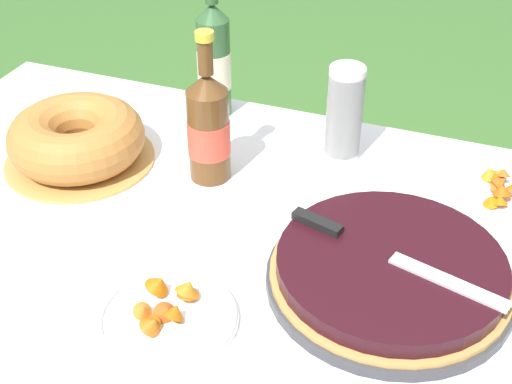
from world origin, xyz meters
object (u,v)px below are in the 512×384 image
at_px(cider_bottle_amber, 208,127).
at_px(snack_plate_left, 499,190).
at_px(serving_knife, 376,249).
at_px(snack_plate_near, 168,315).
at_px(bundt_cake, 77,139).
at_px(berry_tart, 390,273).
at_px(cider_bottle_green, 214,60).
at_px(cup_stack, 344,114).

distance_m(cider_bottle_amber, snack_plate_left, 0.56).
xyz_separation_m(serving_knife, cider_bottle_amber, (-0.37, 0.18, 0.05)).
bearing_deg(serving_knife, snack_plate_near, -127.04).
height_order(bundt_cake, snack_plate_left, bundt_cake).
xyz_separation_m(berry_tart, snack_plate_left, (0.14, 0.32, -0.02)).
relative_size(serving_knife, cider_bottle_green, 1.08).
bearing_deg(snack_plate_near, cup_stack, 77.15).
height_order(serving_knife, cider_bottle_amber, cider_bottle_amber).
xyz_separation_m(bundt_cake, cider_bottle_amber, (0.27, 0.05, 0.06)).
xyz_separation_m(bundt_cake, cider_bottle_green, (0.18, 0.29, 0.08)).
height_order(berry_tart, snack_plate_near, berry_tart).
bearing_deg(berry_tart, cider_bottle_green, 138.81).
relative_size(berry_tart, cup_stack, 1.97).
bearing_deg(cup_stack, cider_bottle_amber, -144.17).
xyz_separation_m(serving_knife, snack_plate_left, (0.17, 0.31, -0.05)).
bearing_deg(snack_plate_left, cider_bottle_amber, -166.33).
xyz_separation_m(cup_stack, cider_bottle_amber, (-0.22, -0.16, 0.01)).
xyz_separation_m(serving_knife, snack_plate_near, (-0.27, -0.21, -0.05)).
bearing_deg(cider_bottle_amber, serving_knife, -26.10).
height_order(cider_bottle_amber, snack_plate_near, cider_bottle_amber).
distance_m(serving_knife, snack_plate_left, 0.36).
bearing_deg(cup_stack, bundt_cake, -157.27).
xyz_separation_m(cider_bottle_green, snack_plate_left, (0.63, -0.11, -0.12)).
xyz_separation_m(serving_knife, bundt_cake, (-0.64, 0.14, -0.01)).
distance_m(serving_knife, bundt_cake, 0.65).
bearing_deg(cup_stack, serving_knife, -66.90).
relative_size(bundt_cake, snack_plate_left, 1.48).
xyz_separation_m(berry_tart, serving_knife, (-0.03, 0.01, 0.04)).
distance_m(cider_bottle_green, snack_plate_near, 0.66).
height_order(snack_plate_near, snack_plate_left, snack_plate_left).
distance_m(berry_tart, bundt_cake, 0.68).
height_order(cup_stack, cider_bottle_green, cider_bottle_green).
height_order(cup_stack, cider_bottle_amber, cider_bottle_amber).
bearing_deg(serving_knife, snack_plate_left, 77.20).
distance_m(cup_stack, snack_plate_left, 0.33).
relative_size(cup_stack, snack_plate_near, 0.93).
bearing_deg(snack_plate_near, snack_plate_left, 49.55).
relative_size(bundt_cake, cider_bottle_amber, 1.00).
relative_size(berry_tart, cider_bottle_amber, 1.31).
relative_size(serving_knife, cider_bottle_amber, 1.21).
relative_size(berry_tart, bundt_cake, 1.31).
relative_size(berry_tart, serving_knife, 1.08).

